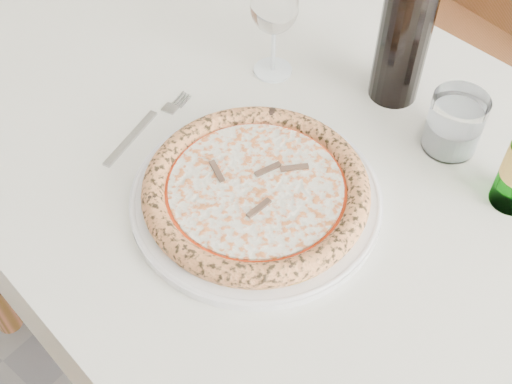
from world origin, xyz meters
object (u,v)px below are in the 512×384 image
(wine_bottle, at_px, (407,23))
(chair_far, at_px, (487,24))
(pizza, at_px, (256,189))
(plate, at_px, (256,197))
(dining_table, at_px, (296,199))
(tumbler, at_px, (454,126))
(wine_glass, at_px, (274,9))

(wine_bottle, bearing_deg, chair_far, 95.83)
(chair_far, xyz_separation_m, pizza, (0.03, -0.91, 0.25))
(wine_bottle, bearing_deg, plate, -94.89)
(dining_table, bearing_deg, plate, -90.00)
(dining_table, relative_size, chair_far, 1.61)
(chair_far, relative_size, plate, 2.66)
(chair_far, xyz_separation_m, wine_bottle, (0.06, -0.60, 0.36))
(tumbler, bearing_deg, dining_table, -132.45)
(plate, xyz_separation_m, tumbler, (0.15, 0.27, 0.03))
(plate, distance_m, pizza, 0.02)
(chair_far, distance_m, wine_bottle, 0.70)
(tumbler, distance_m, wine_bottle, 0.17)
(wine_glass, height_order, tumbler, wine_glass)
(plate, distance_m, tumbler, 0.31)
(chair_far, bearing_deg, wine_bottle, -84.17)
(plate, height_order, wine_bottle, wine_bottle)
(tumbler, xyz_separation_m, wine_bottle, (-0.13, 0.05, 0.10))
(pizza, bearing_deg, wine_glass, 123.72)
(dining_table, distance_m, wine_bottle, 0.31)
(wine_glass, distance_m, wine_bottle, 0.20)
(chair_far, distance_m, wine_glass, 0.77)
(dining_table, bearing_deg, wine_bottle, 82.85)
(dining_table, bearing_deg, tumbler, 47.55)
(dining_table, distance_m, chair_far, 0.82)
(wine_glass, bearing_deg, pizza, -56.28)
(wine_bottle, bearing_deg, wine_glass, -156.59)
(wine_glass, bearing_deg, wine_bottle, 23.41)
(pizza, relative_size, tumbler, 3.42)
(chair_far, bearing_deg, pizza, -87.86)
(tumbler, bearing_deg, chair_far, 106.26)
(chair_far, bearing_deg, wine_glass, -100.31)
(pizza, xyz_separation_m, wine_glass, (-0.16, 0.24, 0.09))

